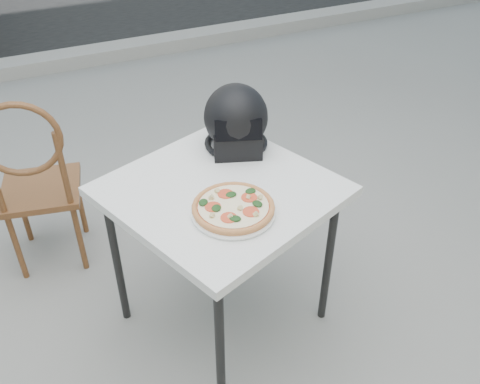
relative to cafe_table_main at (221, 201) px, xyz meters
name	(u,v)px	position (x,y,z in m)	size (l,w,h in m)	color
ground	(158,288)	(-0.23, 0.30, -0.68)	(80.00, 80.00, 0.00)	gray
curb	(54,61)	(-0.23, 3.30, -0.62)	(30.00, 0.25, 0.12)	gray
cafe_table_main	(221,201)	(0.00, 0.00, 0.00)	(1.01, 1.01, 0.75)	white
plate	(233,212)	(-0.02, -0.17, 0.08)	(0.37, 0.37, 0.02)	white
pizza	(233,207)	(-0.02, -0.17, 0.10)	(0.32, 0.32, 0.04)	#C47F47
helmet	(236,121)	(0.18, 0.25, 0.19)	(0.35, 0.36, 0.28)	black
cafe_chair_main	(34,177)	(-0.65, 0.71, -0.14)	(0.44, 0.44, 0.97)	brown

